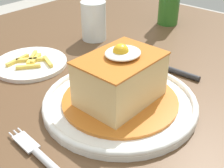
# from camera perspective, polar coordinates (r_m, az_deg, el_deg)

# --- Properties ---
(dining_table) EXTENTS (1.28, 1.03, 0.75)m
(dining_table) POSITION_cam_1_polar(r_m,az_deg,el_deg) (0.71, -6.24, -5.88)
(dining_table) COLOR brown
(dining_table) RESTS_ON ground_plane
(main_plate) EXTENTS (0.29, 0.29, 0.02)m
(main_plate) POSITION_cam_1_polar(r_m,az_deg,el_deg) (0.56, 1.54, -3.42)
(main_plate) COLOR white
(main_plate) RESTS_ON dining_table
(sandwich_meal) EXTENTS (0.22, 0.22, 0.12)m
(sandwich_meal) POSITION_cam_1_polar(r_m,az_deg,el_deg) (0.53, 1.62, 0.51)
(sandwich_meal) COLOR #C66B23
(sandwich_meal) RESTS_ON main_plate
(fork) EXTENTS (0.03, 0.14, 0.01)m
(fork) POSITION_cam_1_polar(r_m,az_deg,el_deg) (0.47, -13.39, -13.39)
(fork) COLOR silver
(fork) RESTS_ON dining_table
(knife) EXTENTS (0.02, 0.17, 0.01)m
(knife) POSITION_cam_1_polar(r_m,az_deg,el_deg) (0.68, 11.82, 2.53)
(knife) COLOR #262628
(knife) RESTS_ON dining_table
(drinking_glass) EXTENTS (0.07, 0.07, 0.10)m
(drinking_glass) POSITION_cam_1_polar(r_m,az_deg,el_deg) (0.83, -3.52, 11.54)
(drinking_glass) COLOR silver
(drinking_glass) RESTS_ON dining_table
(side_plate_fries) EXTENTS (0.17, 0.17, 0.02)m
(side_plate_fries) POSITION_cam_1_polar(r_m,az_deg,el_deg) (0.73, -15.34, 3.88)
(side_plate_fries) COLOR white
(side_plate_fries) RESTS_ON dining_table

